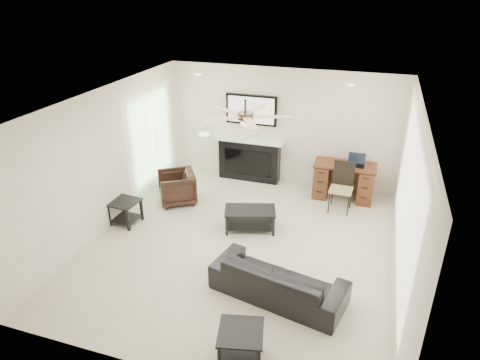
{
  "coord_description": "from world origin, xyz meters",
  "views": [
    {
      "loc": [
        1.85,
        -5.83,
        4.11
      ],
      "look_at": [
        -0.15,
        0.29,
        1.08
      ],
      "focal_mm": 32.0,
      "sensor_mm": 36.0,
      "label": 1
    }
  ],
  "objects_px": {
    "fireplace_unit": "(249,139)",
    "desk": "(344,181)",
    "sofa": "(278,280)",
    "armchair": "(177,187)",
    "coffee_table": "(250,219)"
  },
  "relations": [
    {
      "from": "sofa",
      "to": "coffee_table",
      "type": "xyz_separation_m",
      "value": [
        -0.9,
        1.6,
        -0.08
      ]
    },
    {
      "from": "armchair",
      "to": "coffee_table",
      "type": "relative_size",
      "value": 0.79
    },
    {
      "from": "sofa",
      "to": "armchair",
      "type": "relative_size",
      "value": 2.68
    },
    {
      "from": "sofa",
      "to": "desk",
      "type": "bearing_deg",
      "value": -87.3
    },
    {
      "from": "armchair",
      "to": "desk",
      "type": "xyz_separation_m",
      "value": [
        3.16,
        1.2,
        0.06
      ]
    },
    {
      "from": "armchair",
      "to": "sofa",
      "type": "bearing_deg",
      "value": 17.5
    },
    {
      "from": "fireplace_unit",
      "to": "desk",
      "type": "distance_m",
      "value": 2.2
    },
    {
      "from": "coffee_table",
      "to": "desk",
      "type": "height_order",
      "value": "desk"
    },
    {
      "from": "coffee_table",
      "to": "armchair",
      "type": "bearing_deg",
      "value": 145.18
    },
    {
      "from": "fireplace_unit",
      "to": "desk",
      "type": "bearing_deg",
      "value": -7.9
    },
    {
      "from": "desk",
      "to": "fireplace_unit",
      "type": "bearing_deg",
      "value": 172.1
    },
    {
      "from": "coffee_table",
      "to": "fireplace_unit",
      "type": "distance_m",
      "value": 2.27
    },
    {
      "from": "fireplace_unit",
      "to": "desk",
      "type": "relative_size",
      "value": 1.57
    },
    {
      "from": "coffee_table",
      "to": "fireplace_unit",
      "type": "height_order",
      "value": "fireplace_unit"
    },
    {
      "from": "sofa",
      "to": "coffee_table",
      "type": "relative_size",
      "value": 2.11
    }
  ]
}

